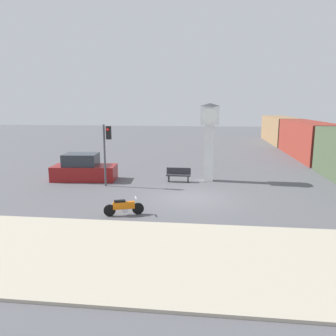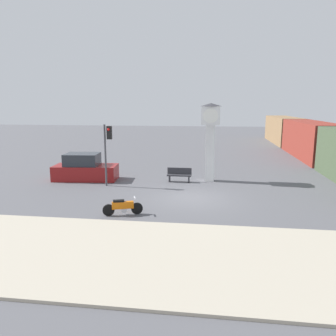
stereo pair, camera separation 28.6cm
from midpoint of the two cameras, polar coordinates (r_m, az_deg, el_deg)
ground_plane at (r=18.03m, az=3.70°, el=-5.22°), size 120.00×120.00×0.00m
sidewalk_strip at (r=11.29m, az=1.70°, el=-15.19°), size 36.00×6.00×0.10m
motorcycle at (r=15.32m, az=-8.25°, el=-6.73°), size 1.78×0.71×0.82m
clock_tower at (r=21.66m, az=6.85°, el=6.60°), size 1.40×1.40×5.12m
freight_train at (r=34.50m, az=22.86°, el=4.61°), size 2.80×36.85×3.40m
traffic_light at (r=20.45m, az=-11.03°, el=4.13°), size 0.50×0.35×3.84m
bench at (r=21.60m, az=1.46°, el=-1.13°), size 1.60×0.44×0.92m
parked_car at (r=22.80m, az=-14.84°, el=-0.18°), size 4.34×2.17×1.80m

